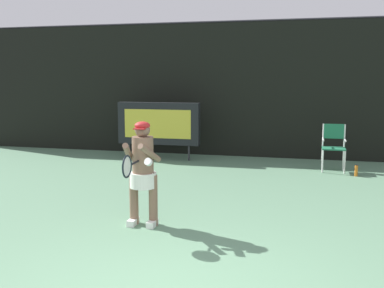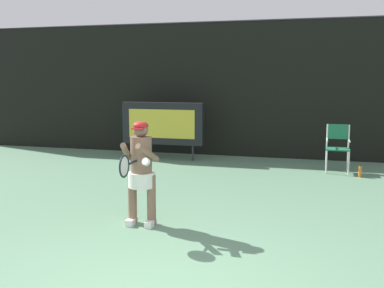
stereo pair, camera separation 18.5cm
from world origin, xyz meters
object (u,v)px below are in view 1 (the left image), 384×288
(water_bottle, at_px, (356,171))
(tennis_player, at_px, (143,168))
(scoreboard, at_px, (158,124))
(tennis_racket, at_px, (128,166))
(umpire_chair, at_px, (334,144))

(water_bottle, relative_size, tennis_player, 0.17)
(scoreboard, height_order, water_bottle, scoreboard)
(scoreboard, bearing_deg, tennis_racket, -75.66)
(scoreboard, relative_size, water_bottle, 8.30)
(tennis_player, height_order, tennis_racket, tennis_player)
(water_bottle, distance_m, tennis_player, 5.50)
(umpire_chair, bearing_deg, tennis_player, -121.34)
(scoreboard, bearing_deg, umpire_chair, -5.96)
(umpire_chair, xyz_separation_m, tennis_racket, (-2.92, -5.31, 0.37))
(scoreboard, relative_size, tennis_player, 1.44)
(umpire_chair, relative_size, water_bottle, 4.08)
(umpire_chair, bearing_deg, scoreboard, 174.04)
(umpire_chair, relative_size, tennis_racket, 1.79)
(umpire_chair, xyz_separation_m, tennis_player, (-2.91, -4.77, 0.23))
(tennis_player, bearing_deg, scoreboard, 105.89)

